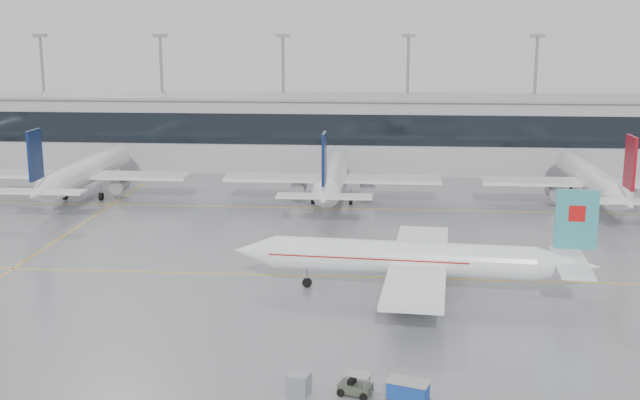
# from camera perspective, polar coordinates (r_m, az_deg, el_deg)

# --- Properties ---
(ground) EXTENTS (320.00, 320.00, 0.00)m
(ground) POSITION_cam_1_polar(r_m,az_deg,el_deg) (78.44, -0.70, -5.42)
(ground) COLOR gray
(ground) RESTS_ON ground
(taxi_line_main) EXTENTS (120.00, 0.25, 0.01)m
(taxi_line_main) POSITION_cam_1_polar(r_m,az_deg,el_deg) (78.44, -0.70, -5.42)
(taxi_line_main) COLOR gold
(taxi_line_main) RESTS_ON ground
(taxi_line_north) EXTENTS (120.00, 0.25, 0.01)m
(taxi_line_north) POSITION_cam_1_polar(r_m,az_deg,el_deg) (107.33, 0.76, -0.59)
(taxi_line_north) COLOR gold
(taxi_line_north) RESTS_ON ground
(taxi_line_cross) EXTENTS (0.25, 60.00, 0.01)m
(taxi_line_cross) POSITION_cam_1_polar(r_m,az_deg,el_deg) (99.61, -17.34, -2.16)
(taxi_line_cross) COLOR gold
(taxi_line_cross) RESTS_ON ground
(terminal) EXTENTS (180.00, 15.00, 12.00)m
(terminal) POSITION_cam_1_polar(r_m,az_deg,el_deg) (137.77, 1.65, 4.78)
(terminal) COLOR #A2A1A5
(terminal) RESTS_ON ground
(terminal_glass) EXTENTS (180.00, 0.20, 5.00)m
(terminal_glass) POSITION_cam_1_polar(r_m,az_deg,el_deg) (130.10, 1.48, 5.01)
(terminal_glass) COLOR black
(terminal_glass) RESTS_ON ground
(terminal_roof) EXTENTS (182.00, 16.00, 0.40)m
(terminal_roof) POSITION_cam_1_polar(r_m,az_deg,el_deg) (137.11, 1.66, 7.35)
(terminal_roof) COLOR gray
(terminal_roof) RESTS_ON ground
(light_masts) EXTENTS (156.40, 1.00, 22.60)m
(light_masts) POSITION_cam_1_polar(r_m,az_deg,el_deg) (143.00, 1.79, 8.01)
(light_masts) COLOR gray
(light_masts) RESTS_ON ground
(air_canada_jet) EXTENTS (33.28, 25.84, 10.08)m
(air_canada_jet) POSITION_cam_1_polar(r_m,az_deg,el_deg) (73.13, 6.89, -4.25)
(air_canada_jet) COLOR white
(air_canada_jet) RESTS_ON ground
(parked_jet_b) EXTENTS (29.64, 36.96, 11.72)m
(parked_jet_b) POSITION_cam_1_polar(r_m,az_deg,el_deg) (117.68, -16.38, 1.89)
(parked_jet_b) COLOR white
(parked_jet_b) RESTS_ON ground
(parked_jet_c) EXTENTS (29.64, 36.96, 11.72)m
(parked_jet_c) POSITION_cam_1_polar(r_m,az_deg,el_deg) (110.19, 0.89, 1.72)
(parked_jet_c) COLOR white
(parked_jet_c) RESTS_ON ground
(parked_jet_d) EXTENTS (29.64, 36.96, 11.72)m
(parked_jet_d) POSITION_cam_1_polar(r_m,az_deg,el_deg) (113.53, 18.82, 1.37)
(parked_jet_d) COLOR white
(parked_jet_d) RESTS_ON ground
(baggage_tug) EXTENTS (3.27, 1.96, 1.56)m
(baggage_tug) POSITION_cam_1_polar(r_m,az_deg,el_deg) (54.15, 2.53, -13.16)
(baggage_tug) COLOR #3A4033
(baggage_tug) RESTS_ON ground
(baggage_cart) EXTENTS (3.04, 2.30, 1.68)m
(baggage_cart) POSITION_cam_1_polar(r_m,az_deg,el_deg) (52.91, 6.28, -13.34)
(baggage_cart) COLOR gray
(baggage_cart) RESTS_ON ground
(gse_unit) EXTENTS (1.64, 1.57, 1.36)m
(gse_unit) POSITION_cam_1_polar(r_m,az_deg,el_deg) (54.29, -1.51, -12.93)
(gse_unit) COLOR gray
(gse_unit) RESTS_ON ground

